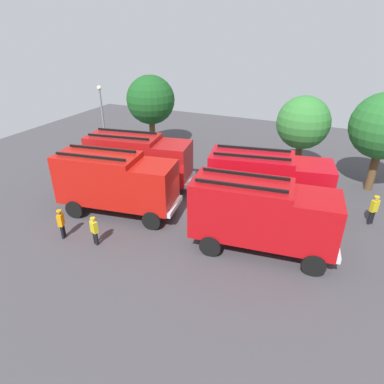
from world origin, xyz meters
name	(u,v)px	position (x,y,z in m)	size (l,w,h in m)	color
ground_plane	(192,212)	(0.00, 0.00, 0.00)	(47.51, 47.51, 0.00)	#423F44
fire_truck_0	(116,181)	(-4.13, -1.82, 2.15)	(7.49, 3.63, 3.88)	#B7140D
fire_truck_1	(262,213)	(4.66, -2.07, 2.15)	(7.43, 3.40, 3.88)	#B00C11
fire_truck_2	(139,158)	(-4.82, 1.84, 2.15)	(7.51, 3.71, 3.88)	#A81415
fire_truck_3	(268,180)	(4.11, 1.87, 2.15)	(7.52, 3.76, 3.88)	#BB0A15
firefighter_0	(146,162)	(-5.56, 3.94, 1.00)	(0.31, 0.45, 1.78)	black
firefighter_1	(61,222)	(-5.31, -5.31, 0.94)	(0.39, 0.48, 1.69)	black
firefighter_2	(94,230)	(-3.30, -5.09, 0.89)	(0.48, 0.38, 1.61)	black
firefighter_3	(277,179)	(4.18, 4.83, 1.03)	(0.48, 0.43, 1.81)	black
firefighter_4	(374,209)	(10.04, 2.99, 1.01)	(0.47, 0.47, 1.79)	black
tree_0	(151,100)	(-8.16, 9.46, 4.42)	(4.24, 4.24, 6.57)	brown
tree_1	(303,123)	(4.98, 8.71, 4.00)	(3.84, 3.84, 5.95)	brown
tree_2	(384,127)	(10.07, 7.98, 4.50)	(4.32, 4.32, 6.69)	brown
traffic_cone_0	(244,185)	(1.99, 4.54, 0.30)	(0.41, 0.41, 0.59)	#F2600C
traffic_cone_1	(253,184)	(2.58, 4.91, 0.30)	(0.42, 0.42, 0.60)	#F2600C
traffic_cone_2	(145,170)	(-5.74, 3.89, 0.36)	(0.51, 0.51, 0.72)	#F2600C
lamppost	(103,116)	(-10.95, 6.13, 3.54)	(0.36, 0.36, 5.98)	slate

